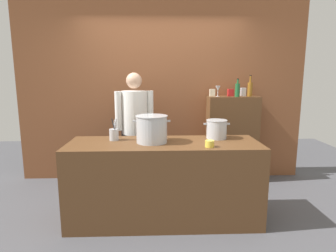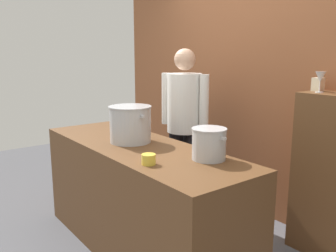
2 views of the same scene
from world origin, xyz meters
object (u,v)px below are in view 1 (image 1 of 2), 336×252
Objects in this scene: wine_glass_wide at (218,89)px; wine_bottle_green at (237,90)px; spice_tin_cream at (212,93)px; stockpot_large at (152,129)px; utensil_crock at (114,134)px; chef at (135,124)px; spice_tin_silver at (243,92)px; stockpot_small at (217,129)px; spice_tin_red at (230,93)px; wine_bottle_amber at (250,89)px; butter_jar at (210,144)px.

wine_bottle_green is at bearing -8.09° from wine_glass_wide.
wine_glass_wide is 1.50× the size of spice_tin_cream.
stockpot_large is 0.45m from utensil_crock.
stockpot_large is at bearing -138.39° from wine_bottle_green.
chef is at bearing -167.94° from wine_bottle_green.
spice_tin_silver is (0.48, 0.04, 0.01)m from spice_tin_cream.
stockpot_large is 1.53× the size of wine_bottle_green.
chef is 0.69m from utensil_crock.
spice_tin_silver reaches higher than stockpot_small.
stockpot_large is 1.71m from spice_tin_red.
stockpot_small is (0.75, 0.17, -0.04)m from stockpot_large.
spice_tin_silver is (1.80, 1.15, 0.40)m from utensil_crock.
utensil_crock is at bearing -139.88° from spice_tin_cream.
wine_glass_wide is 0.23m from spice_tin_red.
stockpot_large is at bearing -130.05° from wine_glass_wide.
wine_bottle_green reaches higher than utensil_crock.
stockpot_small is 1.13m from wine_bottle_green.
chef is at bearing -166.41° from wine_bottle_amber.
wine_glass_wide is 1.48× the size of spice_tin_red.
utensil_crock is at bearing 161.52° from butter_jar.
spice_tin_red is (0.57, 1.43, 0.43)m from butter_jar.
wine_bottle_amber is (0.86, 1.42, 0.49)m from butter_jar.
spice_tin_cream reaches higher than utensil_crock.
butter_jar is 1.60m from spice_tin_red.
wine_bottle_amber reaches higher than butter_jar.
stockpot_small is 1.08m from wine_glass_wide.
chef reaches higher than spice_tin_silver.
wine_glass_wide reaches higher than butter_jar.
stockpot_small is (0.99, -0.61, 0.04)m from chef.
chef reaches higher than spice_tin_red.
butter_jar is at bearing -111.06° from stockpot_small.
spice_tin_red reaches higher than stockpot_large.
spice_tin_red is at bearing 68.35° from butter_jar.
chef is 1.29m from spice_tin_cream.
spice_tin_red reaches higher than utensil_crock.
spice_tin_silver is at bearing 177.96° from chef.
utensil_crock is (-1.17, -0.05, -0.04)m from stockpot_small.
spice_tin_red is (0.42, 1.04, 0.36)m from stockpot_small.
wine_glass_wide reaches higher than spice_tin_cream.
wine_bottle_amber is 1.18× the size of wine_bottle_green.
stockpot_small is 2.77× the size of spice_tin_red.
butter_jar is 1.55m from wine_bottle_green.
stockpot_large is 1.92m from wine_bottle_amber.
spice_tin_red reaches higher than spice_tin_cream.
spice_tin_red is at bearing 68.13° from stockpot_small.
spice_tin_red is (1.59, 1.09, 0.40)m from utensil_crock.
wine_bottle_amber is at bearing 174.95° from chef.
utensil_crock is 2.06× the size of spice_tin_silver.
stockpot_large is 1.29× the size of wine_bottle_amber.
wine_glass_wide reaches higher than stockpot_small.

